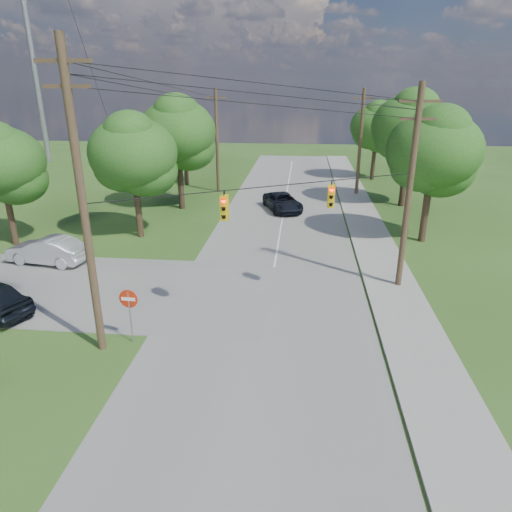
# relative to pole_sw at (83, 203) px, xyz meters

# --- Properties ---
(ground) EXTENTS (140.00, 140.00, 0.00)m
(ground) POSITION_rel_pole_sw_xyz_m (4.60, -0.40, -6.23)
(ground) COLOR #2B4E1A
(ground) RESTS_ON ground
(main_road) EXTENTS (10.00, 100.00, 0.03)m
(main_road) POSITION_rel_pole_sw_xyz_m (6.60, 4.60, -6.21)
(main_road) COLOR gray
(main_road) RESTS_ON ground
(sidewalk_east) EXTENTS (2.60, 100.00, 0.12)m
(sidewalk_east) POSITION_rel_pole_sw_xyz_m (13.30, 4.60, -6.17)
(sidewalk_east) COLOR gray
(sidewalk_east) RESTS_ON ground
(pole_sw) EXTENTS (2.00, 0.32, 12.00)m
(pole_sw) POSITION_rel_pole_sw_xyz_m (0.00, 0.00, 0.00)
(pole_sw) COLOR #4C3927
(pole_sw) RESTS_ON ground
(pole_ne) EXTENTS (2.00, 0.32, 10.50)m
(pole_ne) POSITION_rel_pole_sw_xyz_m (13.50, 7.60, -0.76)
(pole_ne) COLOR #4C3927
(pole_ne) RESTS_ON ground
(pole_north_e) EXTENTS (2.00, 0.32, 10.00)m
(pole_north_e) POSITION_rel_pole_sw_xyz_m (13.50, 29.60, -1.10)
(pole_north_e) COLOR #4C3927
(pole_north_e) RESTS_ON ground
(pole_north_w) EXTENTS (2.00, 0.32, 10.00)m
(pole_north_w) POSITION_rel_pole_sw_xyz_m (-0.40, 29.60, -1.10)
(pole_north_w) COLOR #4C3927
(pole_north_w) RESTS_ON ground
(power_lines) EXTENTS (13.93, 29.62, 4.93)m
(power_lines) POSITION_rel_pole_sw_xyz_m (6.10, 11.14, 2.93)
(power_lines) COLOR black
(power_lines) RESTS_ON ground
(traffic_signals) EXTENTS (4.91, 3.27, 1.05)m
(traffic_signals) POSITION_rel_pole_sw_xyz_m (7.15, 4.03, -0.73)
(traffic_signals) COLOR yellow
(traffic_signals) RESTS_ON ground
(tree_w_near) EXTENTS (6.00, 6.00, 8.40)m
(tree_w_near) POSITION_rel_pole_sw_xyz_m (-3.40, 14.60, -0.30)
(tree_w_near) COLOR #432D21
(tree_w_near) RESTS_ON ground
(tree_w_mid) EXTENTS (6.40, 6.40, 9.22)m
(tree_w_mid) POSITION_rel_pole_sw_xyz_m (-2.40, 22.60, 0.35)
(tree_w_mid) COLOR #432D21
(tree_w_mid) RESTS_ON ground
(tree_w_far) EXTENTS (6.00, 6.00, 8.73)m
(tree_w_far) POSITION_rel_pole_sw_xyz_m (-4.40, 32.60, 0.02)
(tree_w_far) COLOR #432D21
(tree_w_far) RESTS_ON ground
(tree_e_near) EXTENTS (6.20, 6.20, 8.81)m
(tree_e_near) POSITION_rel_pole_sw_xyz_m (16.60, 15.60, 0.02)
(tree_e_near) COLOR #432D21
(tree_e_near) RESTS_ON ground
(tree_e_mid) EXTENTS (6.60, 6.60, 9.64)m
(tree_e_mid) POSITION_rel_pole_sw_xyz_m (17.10, 25.60, 0.68)
(tree_e_mid) COLOR #432D21
(tree_e_mid) RESTS_ON ground
(tree_e_far) EXTENTS (5.80, 5.80, 8.32)m
(tree_e_far) POSITION_rel_pole_sw_xyz_m (16.10, 37.60, -0.31)
(tree_e_far) COLOR #432D21
(tree_e_far) RESTS_ON ground
(tree_cross_n) EXTENTS (5.60, 5.60, 7.91)m
(tree_cross_n) POSITION_rel_pole_sw_xyz_m (-11.40, 12.10, -0.63)
(tree_cross_n) COLOR #432D21
(tree_cross_n) RESTS_ON ground
(car_cross_silver) EXTENTS (5.18, 2.44, 1.64)m
(car_cross_silver) POSITION_rel_pole_sw_xyz_m (-7.24, 8.90, -5.37)
(car_cross_silver) COLOR silver
(car_cross_silver) RESTS_ON cross_road
(car_main_north) EXTENTS (4.10, 5.80, 1.47)m
(car_main_north) POSITION_rel_pole_sw_xyz_m (6.48, 22.80, -5.46)
(car_main_north) COLOR black
(car_main_north) RESTS_ON main_road
(do_not_enter_sign) EXTENTS (0.82, 0.10, 2.46)m
(do_not_enter_sign) POSITION_rel_pole_sw_xyz_m (1.10, 0.60, -4.44)
(do_not_enter_sign) COLOR gray
(do_not_enter_sign) RESTS_ON ground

